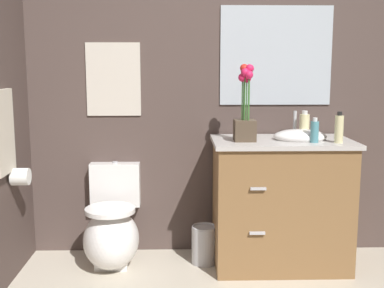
% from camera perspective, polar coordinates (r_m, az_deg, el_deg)
% --- Properties ---
extents(wall_back, '(4.31, 0.05, 2.50)m').
position_cam_1_polar(wall_back, '(3.62, 6.48, 6.96)').
color(wall_back, '#4C3D38').
rests_on(wall_back, ground_plane).
extents(toilet, '(0.38, 0.59, 0.69)m').
position_cam_1_polar(toilet, '(3.51, -9.24, -9.94)').
color(toilet, white).
rests_on(toilet, ground_plane).
extents(vanity_cabinet, '(0.94, 0.56, 1.07)m').
position_cam_1_polar(vanity_cabinet, '(3.46, 10.25, -6.57)').
color(vanity_cabinet, brown).
rests_on(vanity_cabinet, ground_plane).
extents(flower_vase, '(0.14, 0.14, 0.50)m').
position_cam_1_polar(flower_vase, '(3.26, 6.18, 3.45)').
color(flower_vase, '#4C3D2D').
rests_on(flower_vase, vanity_cabinet).
extents(soap_bottle, '(0.05, 0.05, 0.16)m').
position_cam_1_polar(soap_bottle, '(3.28, 14.02, 1.44)').
color(soap_bottle, teal).
rests_on(soap_bottle, vanity_cabinet).
extents(lotion_bottle, '(0.07, 0.07, 0.19)m').
position_cam_1_polar(lotion_bottle, '(3.50, 12.89, 2.14)').
color(lotion_bottle, beige).
rests_on(lotion_bottle, vanity_cabinet).
extents(hand_wash_bottle, '(0.06, 0.06, 0.20)m').
position_cam_1_polar(hand_wash_bottle, '(3.30, 16.68, 1.72)').
color(hand_wash_bottle, beige).
rests_on(hand_wash_bottle, vanity_cabinet).
extents(trash_bin, '(0.18, 0.18, 0.27)m').
position_cam_1_polar(trash_bin, '(3.53, 1.45, -11.55)').
color(trash_bin, '#B7B7BC').
rests_on(trash_bin, ground_plane).
extents(wall_poster, '(0.39, 0.01, 0.52)m').
position_cam_1_polar(wall_poster, '(3.59, -9.10, 7.40)').
color(wall_poster, beige).
extents(wall_mirror, '(0.80, 0.01, 0.70)m').
position_cam_1_polar(wall_mirror, '(3.62, 9.71, 10.05)').
color(wall_mirror, '#B2BCC6').
extents(hanging_towel, '(0.03, 0.28, 0.52)m').
position_cam_1_polar(hanging_towel, '(3.22, -20.95, 1.30)').
color(hanging_towel, beige).
extents(toilet_paper_roll, '(0.11, 0.11, 0.11)m').
position_cam_1_polar(toilet_paper_roll, '(3.33, -19.27, -3.59)').
color(toilet_paper_roll, white).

